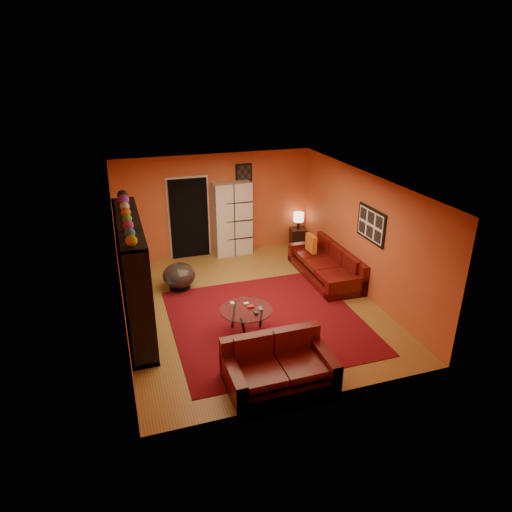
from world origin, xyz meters
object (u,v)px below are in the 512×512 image
object	(u,v)px
bowl_chair	(179,276)
table_lamp	(299,218)
coffee_table	(246,311)
sofa	(329,265)
tv	(136,276)
storage_cabinet	(232,219)
side_table	(298,237)
loveseat	(277,364)
entertainment_unit	(133,274)

from	to	relation	value
bowl_chair	table_lamp	world-z (taller)	table_lamp
coffee_table	bowl_chair	world-z (taller)	bowl_chair
sofa	coffee_table	bearing A→B (deg)	-145.27
table_lamp	coffee_table	bearing A→B (deg)	-124.98
tv	bowl_chair	bearing A→B (deg)	-38.67
storage_cabinet	side_table	size ratio (longest dim) A/B	3.80
coffee_table	loveseat	bearing A→B (deg)	-87.21
bowl_chair	side_table	world-z (taller)	bowl_chair
tv	bowl_chair	world-z (taller)	tv
bowl_chair	table_lamp	bearing A→B (deg)	23.90
storage_cabinet	bowl_chair	xyz separation A→B (m)	(-1.66, -1.59, -0.64)
coffee_table	table_lamp	size ratio (longest dim) A/B	2.15
sofa	table_lamp	distance (m)	2.07
storage_cabinet	tv	bearing A→B (deg)	-136.02
tv	storage_cabinet	distance (m)	3.80
side_table	entertainment_unit	bearing A→B (deg)	-148.41
tv	side_table	bearing A→B (deg)	-58.41
loveseat	bowl_chair	world-z (taller)	loveseat
loveseat	storage_cabinet	size ratio (longest dim) A/B	0.88
storage_cabinet	table_lamp	world-z (taller)	storage_cabinet
sofa	bowl_chair	bearing A→B (deg)	173.29
entertainment_unit	side_table	size ratio (longest dim) A/B	6.00
loveseat	coffee_table	world-z (taller)	loveseat
entertainment_unit	storage_cabinet	xyz separation A→B (m)	(2.66, 2.80, -0.10)
side_table	table_lamp	size ratio (longest dim) A/B	1.10
coffee_table	tv	bearing A→B (deg)	152.05
entertainment_unit	sofa	world-z (taller)	entertainment_unit
coffee_table	bowl_chair	bearing A→B (deg)	112.59
storage_cabinet	table_lamp	size ratio (longest dim) A/B	4.20
sofa	side_table	xyz separation A→B (m)	(0.06, 1.99, -0.03)
coffee_table	storage_cabinet	size ratio (longest dim) A/B	0.51
coffee_table	bowl_chair	size ratio (longest dim) A/B	1.34
sofa	loveseat	bearing A→B (deg)	-126.99
loveseat	entertainment_unit	bearing A→B (deg)	38.77
loveseat	coffee_table	xyz separation A→B (m)	(-0.07, 1.47, 0.16)
tv	loveseat	world-z (taller)	tv
coffee_table	storage_cabinet	world-z (taller)	storage_cabinet
coffee_table	entertainment_unit	bearing A→B (deg)	153.42
table_lamp	entertainment_unit	bearing A→B (deg)	-148.41
tv	sofa	xyz separation A→B (m)	(4.37, 0.72, -0.71)
loveseat	side_table	world-z (taller)	loveseat
bowl_chair	table_lamp	xyz separation A→B (m)	(3.48, 1.54, 0.50)
coffee_table	side_table	distance (m)	4.51
loveseat	table_lamp	bearing A→B (deg)	-26.28
sofa	table_lamp	bearing A→B (deg)	89.19
storage_cabinet	table_lamp	xyz separation A→B (m)	(1.82, -0.05, -0.13)
loveseat	bowl_chair	size ratio (longest dim) A/B	2.31
coffee_table	side_table	size ratio (longest dim) A/B	1.94
entertainment_unit	coffee_table	size ratio (longest dim) A/B	3.09
entertainment_unit	coffee_table	distance (m)	2.20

